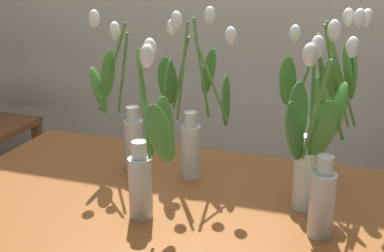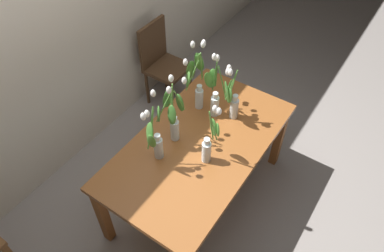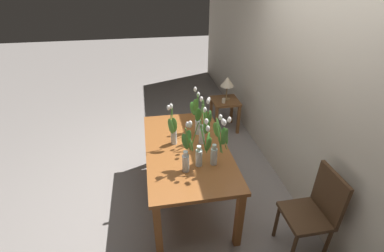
{
  "view_description": "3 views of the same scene",
  "coord_description": "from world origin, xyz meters",
  "px_view_note": "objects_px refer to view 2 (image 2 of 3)",
  "views": [
    {
      "loc": [
        0.46,
        -1.34,
        1.46
      ],
      "look_at": [
        -0.01,
        0.04,
        0.97
      ],
      "focal_mm": 48.22,
      "sensor_mm": 36.0,
      "label": 1
    },
    {
      "loc": [
        -1.5,
        -0.95,
        2.84
      ],
      "look_at": [
        -0.06,
        0.03,
        0.96
      ],
      "focal_mm": 33.83,
      "sensor_mm": 36.0,
      "label": 2
    },
    {
      "loc": [
        2.45,
        -0.37,
        2.46
      ],
      "look_at": [
        -0.03,
        0.06,
        0.99
      ],
      "focal_mm": 25.49,
      "sensor_mm": 36.0,
      "label": 3
    }
  ],
  "objects_px": {
    "tulip_vase_3": "(172,116)",
    "tulip_vase_4": "(232,102)",
    "tulip_vase_1": "(216,94)",
    "dining_table": "(199,150)",
    "tulip_vase_5": "(156,143)",
    "tulip_vase_2": "(197,82)",
    "tulip_vase_0": "(209,143)",
    "dining_chair": "(162,60)"
  },
  "relations": [
    {
      "from": "tulip_vase_0",
      "to": "tulip_vase_2",
      "type": "xyz_separation_m",
      "value": [
        0.43,
        0.39,
        0.07
      ]
    },
    {
      "from": "tulip_vase_1",
      "to": "tulip_vase_5",
      "type": "xyz_separation_m",
      "value": [
        -0.65,
        0.09,
        -0.02
      ]
    },
    {
      "from": "dining_chair",
      "to": "tulip_vase_3",
      "type": "bearing_deg",
      "value": -137.75
    },
    {
      "from": "tulip_vase_3",
      "to": "tulip_vase_4",
      "type": "distance_m",
      "value": 0.5
    },
    {
      "from": "tulip_vase_2",
      "to": "tulip_vase_0",
      "type": "bearing_deg",
      "value": -137.79
    },
    {
      "from": "tulip_vase_3",
      "to": "dining_table",
      "type": "bearing_deg",
      "value": -71.95
    },
    {
      "from": "dining_table",
      "to": "tulip_vase_3",
      "type": "relative_size",
      "value": 2.83
    },
    {
      "from": "tulip_vase_1",
      "to": "tulip_vase_0",
      "type": "bearing_deg",
      "value": -153.57
    },
    {
      "from": "tulip_vase_2",
      "to": "tulip_vase_3",
      "type": "relative_size",
      "value": 1.01
    },
    {
      "from": "tulip_vase_0",
      "to": "tulip_vase_2",
      "type": "height_order",
      "value": "tulip_vase_2"
    },
    {
      "from": "tulip_vase_2",
      "to": "tulip_vase_5",
      "type": "xyz_separation_m",
      "value": [
        -0.65,
        -0.09,
        -0.06
      ]
    },
    {
      "from": "tulip_vase_1",
      "to": "tulip_vase_3",
      "type": "distance_m",
      "value": 0.43
    },
    {
      "from": "tulip_vase_3",
      "to": "tulip_vase_5",
      "type": "height_order",
      "value": "tulip_vase_3"
    },
    {
      "from": "tulip_vase_1",
      "to": "tulip_vase_4",
      "type": "xyz_separation_m",
      "value": [
        0.02,
        -0.14,
        -0.02
      ]
    },
    {
      "from": "dining_chair",
      "to": "dining_table",
      "type": "bearing_deg",
      "value": -129.91
    },
    {
      "from": "tulip_vase_2",
      "to": "dining_table",
      "type": "bearing_deg",
      "value": -143.68
    },
    {
      "from": "tulip_vase_0",
      "to": "dining_chair",
      "type": "height_order",
      "value": "tulip_vase_0"
    },
    {
      "from": "tulip_vase_0",
      "to": "tulip_vase_2",
      "type": "bearing_deg",
      "value": 42.21
    },
    {
      "from": "tulip_vase_3",
      "to": "tulip_vase_4",
      "type": "xyz_separation_m",
      "value": [
        0.43,
        -0.26,
        -0.05
      ]
    },
    {
      "from": "tulip_vase_1",
      "to": "tulip_vase_5",
      "type": "distance_m",
      "value": 0.65
    },
    {
      "from": "tulip_vase_4",
      "to": "tulip_vase_5",
      "type": "height_order",
      "value": "tulip_vase_5"
    },
    {
      "from": "dining_table",
      "to": "tulip_vase_1",
      "type": "relative_size",
      "value": 2.9
    },
    {
      "from": "dining_table",
      "to": "tulip_vase_4",
      "type": "distance_m",
      "value": 0.46
    },
    {
      "from": "tulip_vase_0",
      "to": "tulip_vase_5",
      "type": "relative_size",
      "value": 0.95
    },
    {
      "from": "tulip_vase_5",
      "to": "dining_chair",
      "type": "height_order",
      "value": "tulip_vase_5"
    },
    {
      "from": "tulip_vase_2",
      "to": "tulip_vase_3",
      "type": "distance_m",
      "value": 0.42
    },
    {
      "from": "tulip_vase_2",
      "to": "tulip_vase_3",
      "type": "height_order",
      "value": "tulip_vase_2"
    },
    {
      "from": "tulip_vase_4",
      "to": "tulip_vase_1",
      "type": "bearing_deg",
      "value": 96.65
    },
    {
      "from": "dining_table",
      "to": "tulip_vase_5",
      "type": "xyz_separation_m",
      "value": [
        -0.3,
        0.17,
        0.27
      ]
    },
    {
      "from": "tulip_vase_2",
      "to": "dining_chair",
      "type": "xyz_separation_m",
      "value": [
        0.54,
        0.8,
        -0.46
      ]
    },
    {
      "from": "dining_table",
      "to": "tulip_vase_5",
      "type": "relative_size",
      "value": 2.91
    },
    {
      "from": "tulip_vase_3",
      "to": "tulip_vase_4",
      "type": "relative_size",
      "value": 1.11
    },
    {
      "from": "tulip_vase_0",
      "to": "tulip_vase_1",
      "type": "height_order",
      "value": "tulip_vase_1"
    },
    {
      "from": "tulip_vase_4",
      "to": "tulip_vase_2",
      "type": "bearing_deg",
      "value": 93.0
    },
    {
      "from": "tulip_vase_1",
      "to": "tulip_vase_3",
      "type": "xyz_separation_m",
      "value": [
        -0.41,
        0.12,
        0.03
      ]
    },
    {
      "from": "tulip_vase_3",
      "to": "tulip_vase_5",
      "type": "relative_size",
      "value": 1.03
    },
    {
      "from": "dining_table",
      "to": "tulip_vase_1",
      "type": "height_order",
      "value": "tulip_vase_1"
    },
    {
      "from": "tulip_vase_1",
      "to": "dining_chair",
      "type": "height_order",
      "value": "tulip_vase_1"
    },
    {
      "from": "tulip_vase_3",
      "to": "tulip_vase_5",
      "type": "xyz_separation_m",
      "value": [
        -0.24,
        -0.03,
        -0.05
      ]
    },
    {
      "from": "tulip_vase_1",
      "to": "tulip_vase_3",
      "type": "relative_size",
      "value": 0.97
    },
    {
      "from": "tulip_vase_1",
      "to": "dining_chair",
      "type": "xyz_separation_m",
      "value": [
        0.54,
        0.98,
        -0.42
      ]
    },
    {
      "from": "dining_table",
      "to": "tulip_vase_0",
      "type": "relative_size",
      "value": 3.08
    }
  ]
}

